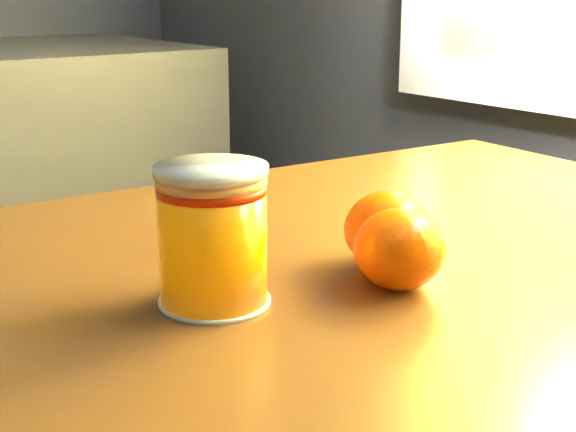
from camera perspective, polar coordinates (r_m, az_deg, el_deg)
juice_glass at (r=0.55m, az=-5.37°, el=-1.47°), size 0.08×0.08×0.10m
orange_front at (r=0.59m, az=7.91°, el=-2.34°), size 0.09×0.09×0.06m
orange_back at (r=0.63m, az=7.10°, el=-0.97°), size 0.07×0.07×0.06m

